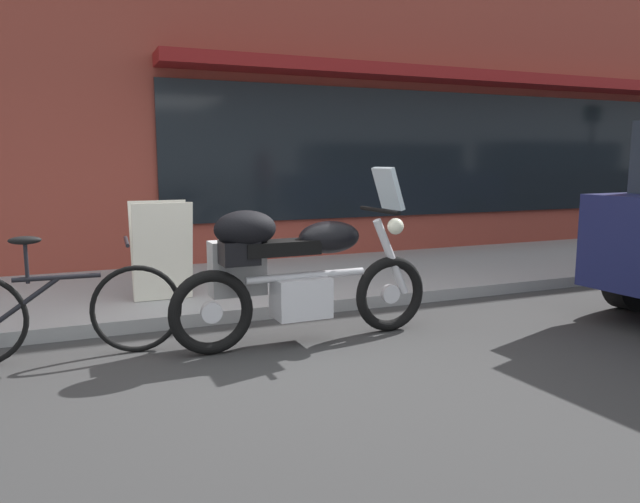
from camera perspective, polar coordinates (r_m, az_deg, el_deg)
The scene contains 4 objects.
ground_plane at distance 4.34m, azimuth -4.75°, elevation -10.91°, with size 80.00×80.00×0.00m, color #2E2E2E.
touring_motorcycle at distance 4.72m, azimuth -2.89°, elevation -1.65°, with size 2.20×0.65×1.40m.
parked_bicycle at distance 4.76m, azimuth -23.76°, elevation -5.21°, with size 1.75×0.48×0.93m.
sandwich_board_sign at distance 5.90m, azimuth -14.94°, elevation 0.07°, with size 0.55×0.42×0.95m.
Camera 1 is at (-1.24, -3.89, 1.46)m, focal length 33.41 mm.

